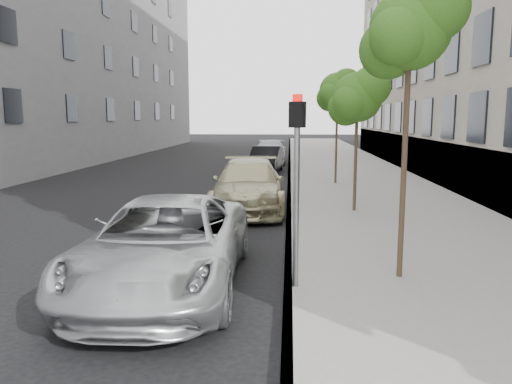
# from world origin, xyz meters

# --- Properties ---
(ground) EXTENTS (160.00, 160.00, 0.00)m
(ground) POSITION_xyz_m (0.00, 0.00, 0.00)
(ground) COLOR black
(ground) RESTS_ON ground
(sidewalk) EXTENTS (6.40, 72.00, 0.14)m
(sidewalk) POSITION_xyz_m (4.30, 24.00, 0.07)
(sidewalk) COLOR gray
(sidewalk) RESTS_ON ground
(curb) EXTENTS (0.15, 72.00, 0.14)m
(curb) POSITION_xyz_m (1.18, 24.00, 0.07)
(curb) COLOR #9E9B93
(curb) RESTS_ON ground
(tree_near) EXTENTS (1.72, 1.52, 5.21)m
(tree_near) POSITION_xyz_m (3.23, 1.50, 4.49)
(tree_near) COLOR #38281C
(tree_near) RESTS_ON sidewalk
(tree_mid) EXTENTS (1.82, 1.62, 4.36)m
(tree_mid) POSITION_xyz_m (3.23, 8.00, 3.61)
(tree_mid) COLOR #38281C
(tree_mid) RESTS_ON sidewalk
(tree_far) EXTENTS (1.85, 1.65, 4.90)m
(tree_far) POSITION_xyz_m (3.23, 14.50, 4.13)
(tree_far) COLOR #38281C
(tree_far) RESTS_ON sidewalk
(signal_pole) EXTENTS (0.29, 0.26, 3.25)m
(signal_pole) POSITION_xyz_m (1.30, 0.84, 2.16)
(signal_pole) COLOR #939699
(signal_pole) RESTS_ON sidewalk
(minivan) EXTENTS (2.74, 5.74, 1.58)m
(minivan) POSITION_xyz_m (-1.00, 1.01, 0.79)
(minivan) COLOR #B6BABB
(minivan) RESTS_ON ground
(suv) EXTENTS (2.52, 5.67, 1.62)m
(suv) POSITION_xyz_m (-0.15, 8.61, 0.81)
(suv) COLOR tan
(suv) RESTS_ON ground
(sedan_blue) EXTENTS (1.67, 3.87, 1.30)m
(sedan_blue) POSITION_xyz_m (-0.58, 14.80, 0.65)
(sedan_blue) COLOR #101237
(sedan_blue) RESTS_ON ground
(sedan_black) EXTENTS (1.92, 4.45, 1.42)m
(sedan_black) POSITION_xyz_m (-0.10, 19.75, 0.71)
(sedan_black) COLOR black
(sedan_black) RESTS_ON ground
(sedan_rear) EXTENTS (2.14, 5.17, 1.50)m
(sedan_rear) POSITION_xyz_m (-0.10, 25.09, 0.75)
(sedan_rear) COLOR #A2A6AA
(sedan_rear) RESTS_ON ground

